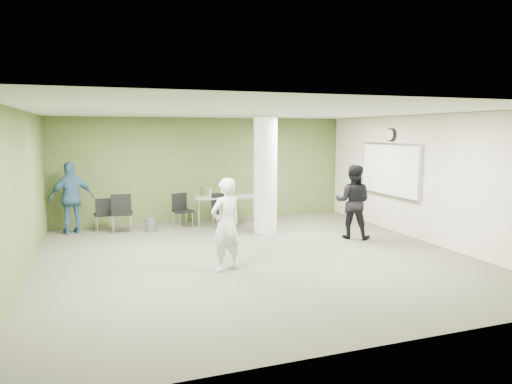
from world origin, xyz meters
name	(u,v)px	position (x,y,z in m)	size (l,w,h in m)	color
floor	(253,257)	(0.00, 0.00, 0.00)	(8.00, 8.00, 0.00)	#4C4C3C
ceiling	(253,111)	(0.00, 0.00, 2.80)	(8.00, 8.00, 0.00)	white
wall_back	(206,169)	(0.00, 4.00, 1.40)	(8.00, 0.02, 2.80)	#565F2C
wall_left	(20,195)	(-4.00, 0.00, 1.40)	(0.02, 8.00, 2.80)	#565F2C
wall_right_cream	(425,179)	(4.00, 0.00, 1.40)	(0.02, 8.00, 2.80)	beige
column	(265,175)	(1.00, 2.00, 1.40)	(0.56, 0.56, 2.80)	silver
whiteboard	(389,170)	(3.92, 1.20, 1.50)	(0.05, 2.30, 1.30)	silver
wall_clock	(391,135)	(3.92, 1.20, 2.35)	(0.06, 0.32, 0.32)	black
folding_table	(226,198)	(0.32, 3.12, 0.72)	(1.71, 0.99, 1.02)	#999994
wastebasket	(151,225)	(-1.61, 3.04, 0.16)	(0.27, 0.27, 0.31)	#4C4C4C
chair_back_left	(104,212)	(-2.69, 3.37, 0.48)	(0.46, 0.46, 0.83)	black
chair_back_right	(122,210)	(-2.28, 3.02, 0.56)	(0.53, 0.53, 0.96)	black
chair_table_left	(181,208)	(-0.80, 3.30, 0.50)	(0.53, 0.53, 0.86)	black
chair_table_right	(221,208)	(0.10, 2.79, 0.51)	(0.46, 0.46, 0.88)	black
woman_white	(226,225)	(-0.73, -0.67, 0.82)	(0.60, 0.39, 1.64)	silver
man_black	(353,202)	(2.67, 0.76, 0.84)	(0.82, 0.64, 1.68)	black
man_blue	(72,198)	(-3.40, 3.40, 0.86)	(1.01, 0.42, 1.72)	#39638D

